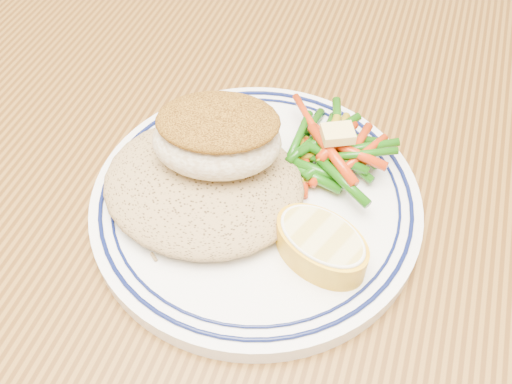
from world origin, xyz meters
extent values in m
cube|color=#4D2E0F|center=(0.00, 0.00, 0.73)|extent=(1.50, 0.90, 0.04)
cylinder|color=white|center=(0.03, -0.04, 0.76)|extent=(0.24, 0.24, 0.01)
torus|color=#0A113F|center=(0.03, -0.04, 0.77)|extent=(0.23, 0.23, 0.00)
torus|color=#0A113F|center=(0.03, -0.04, 0.77)|extent=(0.21, 0.21, 0.00)
ellipsoid|color=olive|center=(-0.01, -0.05, 0.78)|extent=(0.15, 0.13, 0.03)
ellipsoid|color=beige|center=(0.00, -0.04, 0.81)|extent=(0.11, 0.09, 0.04)
ellipsoid|color=brown|center=(0.00, -0.03, 0.82)|extent=(0.10, 0.08, 0.02)
cylinder|color=#B52C09|center=(0.07, 0.00, 0.77)|extent=(0.04, 0.03, 0.01)
cylinder|color=#15520A|center=(0.09, 0.03, 0.77)|extent=(0.05, 0.05, 0.01)
cylinder|color=#15520A|center=(0.05, 0.03, 0.77)|extent=(0.02, 0.06, 0.01)
cylinder|color=#B89B13|center=(0.06, -0.02, 0.77)|extent=(0.05, 0.03, 0.01)
cylinder|color=#B89B13|center=(0.04, -0.01, 0.77)|extent=(0.03, 0.05, 0.01)
cylinder|color=#B52C09|center=(0.06, -0.01, 0.77)|extent=(0.02, 0.05, 0.01)
cylinder|color=#15520A|center=(0.06, -0.02, 0.77)|extent=(0.06, 0.02, 0.01)
cylinder|color=#15520A|center=(0.07, 0.00, 0.77)|extent=(0.04, 0.06, 0.02)
cylinder|color=#15520A|center=(0.06, 0.02, 0.78)|extent=(0.01, 0.05, 0.01)
cylinder|color=#15520A|center=(0.08, 0.01, 0.78)|extent=(0.06, 0.04, 0.01)
cylinder|color=#B89B13|center=(0.06, 0.00, 0.78)|extent=(0.06, 0.04, 0.01)
cylinder|color=#15520A|center=(0.08, 0.03, 0.78)|extent=(0.06, 0.02, 0.01)
cylinder|color=#B52C09|center=(0.07, 0.00, 0.78)|extent=(0.02, 0.05, 0.01)
cylinder|color=#B89B13|center=(0.07, 0.02, 0.78)|extent=(0.05, 0.04, 0.01)
cylinder|color=#B89B13|center=(0.07, 0.03, 0.78)|extent=(0.01, 0.05, 0.01)
cylinder|color=#15520A|center=(0.07, -0.01, 0.78)|extent=(0.05, 0.01, 0.01)
cylinder|color=#B52C09|center=(0.09, 0.02, 0.78)|extent=(0.02, 0.05, 0.01)
cylinder|color=#15520A|center=(0.06, 0.01, 0.78)|extent=(0.03, 0.06, 0.01)
cylinder|color=#15520A|center=(0.08, 0.00, 0.78)|extent=(0.05, 0.01, 0.01)
cylinder|color=#15520A|center=(0.05, 0.01, 0.78)|extent=(0.01, 0.06, 0.02)
cylinder|color=#15520A|center=(0.07, 0.03, 0.78)|extent=(0.02, 0.06, 0.01)
cylinder|color=#15520A|center=(0.09, -0.02, 0.78)|extent=(0.05, 0.04, 0.01)
cylinder|color=#B52C09|center=(0.09, 0.00, 0.78)|extent=(0.03, 0.05, 0.01)
cylinder|color=#15520A|center=(0.09, 0.01, 0.78)|extent=(0.06, 0.03, 0.01)
cylinder|color=#B52C09|center=(0.08, 0.01, 0.78)|extent=(0.05, 0.03, 0.01)
cylinder|color=#15520A|center=(0.07, 0.02, 0.78)|extent=(0.04, 0.05, 0.01)
cylinder|color=#B52C09|center=(0.08, 0.01, 0.79)|extent=(0.02, 0.05, 0.01)
cylinder|color=#B89B13|center=(0.07, 0.01, 0.79)|extent=(0.01, 0.05, 0.01)
cylinder|color=#B52C09|center=(0.09, 0.00, 0.79)|extent=(0.06, 0.02, 0.01)
cylinder|color=#B52C09|center=(0.08, -0.01, 0.79)|extent=(0.05, 0.05, 0.01)
cylinder|color=#15520A|center=(0.09, 0.00, 0.79)|extent=(0.06, 0.03, 0.01)
cylinder|color=#B52C09|center=(0.05, 0.03, 0.79)|extent=(0.04, 0.05, 0.01)
cube|color=#F0D575|center=(0.08, 0.01, 0.80)|extent=(0.03, 0.03, 0.01)
torus|color=white|center=(0.09, -0.08, 0.79)|extent=(0.08, 0.08, 0.00)
camera|label=1|loc=(0.11, -0.29, 1.09)|focal=40.00mm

